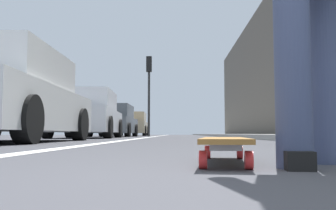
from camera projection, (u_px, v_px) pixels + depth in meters
name	position (u px, v px, depth m)	size (l,w,h in m)	color
ground_plane	(179.00, 139.00, 10.28)	(80.00, 80.00, 0.00)	#38383D
lane_stripe_white	(158.00, 136.00, 20.28)	(52.00, 0.16, 0.01)	silver
sidewalk_curb	(248.00, 135.00, 18.18)	(52.00, 3.20, 0.12)	#9E9B93
building_facade	(277.00, 65.00, 22.43)	(40.00, 1.20, 8.50)	#5A5249
skateboard	(224.00, 142.00, 1.71)	(0.86, 0.29, 0.11)	red
parked_car_near	(4.00, 98.00, 6.08)	(4.30, 2.04, 1.48)	silver
parked_car_mid	(87.00, 116.00, 11.83)	(4.20, 2.06, 1.48)	silver
parked_car_far	(114.00, 122.00, 17.36)	(4.09, 1.93, 1.47)	#4C5156
parked_car_end	(132.00, 125.00, 23.88)	(4.36, 2.05, 1.48)	tan
traffic_light	(149.00, 81.00, 19.30)	(0.33, 0.28, 4.13)	#2D2D2D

